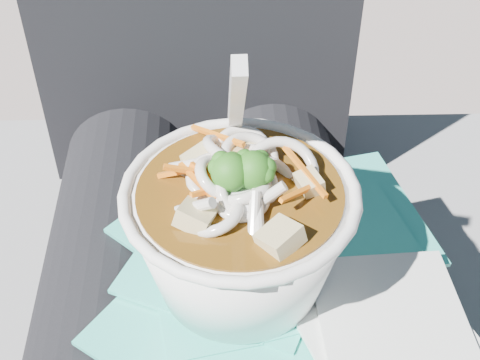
{
  "coord_description": "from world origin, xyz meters",
  "views": [
    {
      "loc": [
        0.01,
        -0.38,
        1.05
      ],
      "look_at": [
        0.03,
        -0.03,
        0.74
      ],
      "focal_mm": 50.0,
      "sensor_mm": 36.0,
      "label": 1
    }
  ],
  "objects_px": {
    "plastic_bag": "(264,282)",
    "udon_bowl": "(240,225)",
    "lap": "(203,315)",
    "person_body": "(201,228)"
  },
  "relations": [
    {
      "from": "lap",
      "to": "person_body",
      "type": "xyz_separation_m",
      "value": [
        -0.0,
        0.09,
        0.02
      ]
    },
    {
      "from": "lap",
      "to": "person_body",
      "type": "relative_size",
      "value": 0.47
    },
    {
      "from": "lap",
      "to": "plastic_bag",
      "type": "relative_size",
      "value": 1.34
    },
    {
      "from": "person_body",
      "to": "udon_bowl",
      "type": "relative_size",
      "value": 4.83
    },
    {
      "from": "plastic_bag",
      "to": "udon_bowl",
      "type": "relative_size",
      "value": 1.69
    },
    {
      "from": "person_body",
      "to": "plastic_bag",
      "type": "relative_size",
      "value": 2.85
    },
    {
      "from": "person_body",
      "to": "plastic_bag",
      "type": "distance_m",
      "value": 0.14
    },
    {
      "from": "lap",
      "to": "udon_bowl",
      "type": "relative_size",
      "value": 2.27
    },
    {
      "from": "lap",
      "to": "person_body",
      "type": "bearing_deg",
      "value": 90.0
    },
    {
      "from": "person_body",
      "to": "udon_bowl",
      "type": "xyz_separation_m",
      "value": [
        0.03,
        -0.12,
        0.12
      ]
    }
  ]
}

